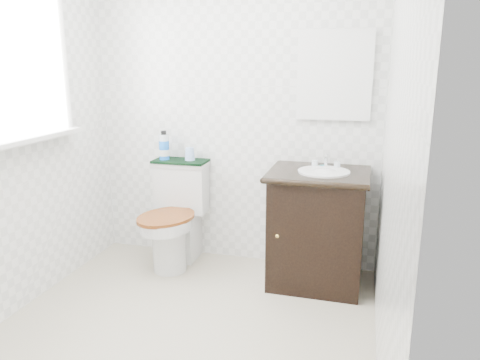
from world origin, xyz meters
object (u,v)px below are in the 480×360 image
at_px(toilet, 176,221).
at_px(mouthwash_bottle, 164,146).
at_px(vanity, 318,225).
at_px(cup, 190,154).
at_px(trash_bin, 283,258).

bearing_deg(toilet, mouthwash_bottle, 139.53).
height_order(toilet, vanity, vanity).
distance_m(toilet, mouthwash_bottle, 0.59).
xyz_separation_m(vanity, cup, (-1.02, 0.20, 0.42)).
distance_m(trash_bin, mouthwash_bottle, 1.25).
bearing_deg(trash_bin, toilet, 175.14).
bearing_deg(toilet, vanity, -3.40).
height_order(toilet, mouthwash_bottle, mouthwash_bottle).
relative_size(toilet, cup, 7.99).
xyz_separation_m(toilet, trash_bin, (0.86, -0.07, -0.18)).
bearing_deg(trash_bin, mouthwash_bottle, 169.47).
bearing_deg(vanity, toilet, 176.60).
xyz_separation_m(vanity, mouthwash_bottle, (-1.22, 0.18, 0.47)).
bearing_deg(cup, toilet, -118.79).
relative_size(vanity, cup, 9.36).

